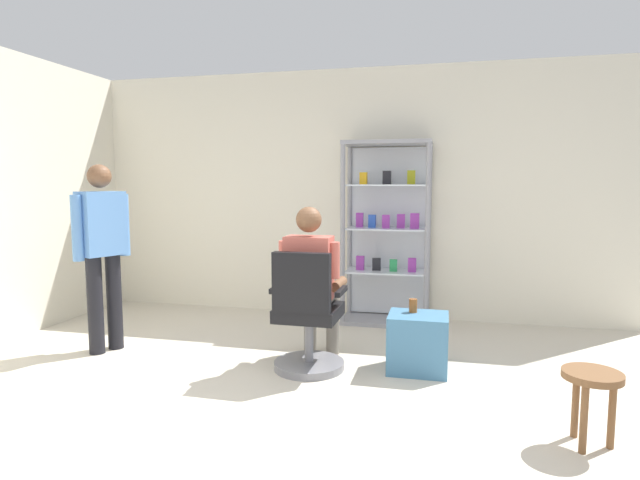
{
  "coord_description": "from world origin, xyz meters",
  "views": [
    {
      "loc": [
        0.98,
        -2.71,
        1.47
      ],
      "look_at": [
        -0.02,
        1.47,
        1.0
      ],
      "focal_mm": 29.24,
      "sensor_mm": 36.0,
      "label": 1
    }
  ],
  "objects_px": {
    "seated_shopkeeper": "(313,278)",
    "storage_crate": "(418,343)",
    "display_cabinet_main": "(387,232)",
    "office_chair": "(307,322)",
    "standing_customer": "(102,246)",
    "wooden_stool": "(592,387)",
    "tea_glass": "(413,306)"
  },
  "relations": [
    {
      "from": "display_cabinet_main",
      "to": "seated_shopkeeper",
      "type": "xyz_separation_m",
      "value": [
        -0.43,
        -1.48,
        -0.25
      ]
    },
    {
      "from": "tea_glass",
      "to": "wooden_stool",
      "type": "height_order",
      "value": "tea_glass"
    },
    {
      "from": "display_cabinet_main",
      "to": "storage_crate",
      "type": "xyz_separation_m",
      "value": [
        0.41,
        -1.43,
        -0.74
      ]
    },
    {
      "from": "display_cabinet_main",
      "to": "seated_shopkeeper",
      "type": "height_order",
      "value": "display_cabinet_main"
    },
    {
      "from": "display_cabinet_main",
      "to": "storage_crate",
      "type": "height_order",
      "value": "display_cabinet_main"
    },
    {
      "from": "display_cabinet_main",
      "to": "storage_crate",
      "type": "relative_size",
      "value": 4.15
    },
    {
      "from": "office_chair",
      "to": "seated_shopkeeper",
      "type": "height_order",
      "value": "seated_shopkeeper"
    },
    {
      "from": "seated_shopkeeper",
      "to": "display_cabinet_main",
      "type": "bearing_deg",
      "value": 73.66
    },
    {
      "from": "seated_shopkeeper",
      "to": "storage_crate",
      "type": "xyz_separation_m",
      "value": [
        0.84,
        0.05,
        -0.49
      ]
    },
    {
      "from": "office_chair",
      "to": "storage_crate",
      "type": "relative_size",
      "value": 2.1
    },
    {
      "from": "standing_customer",
      "to": "display_cabinet_main",
      "type": "bearing_deg",
      "value": 34.39
    },
    {
      "from": "display_cabinet_main",
      "to": "wooden_stool",
      "type": "distance_m",
      "value": 2.86
    },
    {
      "from": "display_cabinet_main",
      "to": "standing_customer",
      "type": "height_order",
      "value": "display_cabinet_main"
    },
    {
      "from": "storage_crate",
      "to": "wooden_stool",
      "type": "relative_size",
      "value": 1.06
    },
    {
      "from": "standing_customer",
      "to": "storage_crate",
      "type": "bearing_deg",
      "value": 2.81
    },
    {
      "from": "seated_shopkeeper",
      "to": "wooden_stool",
      "type": "distance_m",
      "value": 2.09
    },
    {
      "from": "seated_shopkeeper",
      "to": "standing_customer",
      "type": "distance_m",
      "value": 1.87
    },
    {
      "from": "seated_shopkeeper",
      "to": "office_chair",
      "type": "bearing_deg",
      "value": -90.81
    },
    {
      "from": "office_chair",
      "to": "storage_crate",
      "type": "bearing_deg",
      "value": 14.06
    },
    {
      "from": "office_chair",
      "to": "seated_shopkeeper",
      "type": "relative_size",
      "value": 0.74
    },
    {
      "from": "office_chair",
      "to": "tea_glass",
      "type": "distance_m",
      "value": 0.85
    },
    {
      "from": "display_cabinet_main",
      "to": "tea_glass",
      "type": "bearing_deg",
      "value": -75.26
    },
    {
      "from": "standing_customer",
      "to": "wooden_stool",
      "type": "xyz_separation_m",
      "value": [
        3.69,
        -0.85,
        -0.59
      ]
    },
    {
      "from": "display_cabinet_main",
      "to": "office_chair",
      "type": "xyz_separation_m",
      "value": [
        -0.44,
        -1.64,
        -0.57
      ]
    },
    {
      "from": "storage_crate",
      "to": "standing_customer",
      "type": "height_order",
      "value": "standing_customer"
    },
    {
      "from": "office_chair",
      "to": "tea_glass",
      "type": "xyz_separation_m",
      "value": [
        0.8,
        0.28,
        0.11
      ]
    },
    {
      "from": "tea_glass",
      "to": "standing_customer",
      "type": "relative_size",
      "value": 0.07
    },
    {
      "from": "storage_crate",
      "to": "standing_customer",
      "type": "relative_size",
      "value": 0.28
    },
    {
      "from": "display_cabinet_main",
      "to": "wooden_stool",
      "type": "xyz_separation_m",
      "value": [
        1.4,
        -2.41,
        -0.62
      ]
    },
    {
      "from": "office_chair",
      "to": "display_cabinet_main",
      "type": "bearing_deg",
      "value": 75.14
    },
    {
      "from": "seated_shopkeeper",
      "to": "storage_crate",
      "type": "bearing_deg",
      "value": 3.23
    },
    {
      "from": "seated_shopkeeper",
      "to": "storage_crate",
      "type": "distance_m",
      "value": 0.97
    }
  ]
}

